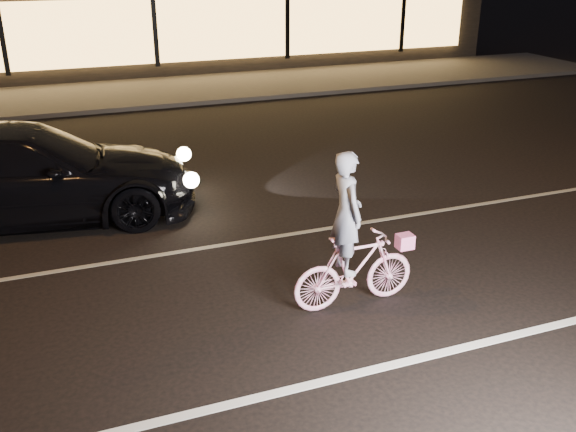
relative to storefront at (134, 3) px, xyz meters
name	(u,v)px	position (x,y,z in m)	size (l,w,h in m)	color
ground	(370,291)	(0.00, -18.97, -2.15)	(90.00, 90.00, 0.00)	black
lane_stripe_near	(434,355)	(0.00, -20.47, -2.14)	(60.00, 0.12, 0.01)	silver
lane_stripe_far	(310,231)	(0.00, -16.97, -2.14)	(60.00, 0.10, 0.01)	gray
sidewalk	(170,91)	(0.00, -5.97, -2.09)	(30.00, 4.00, 0.12)	#383533
storefront	(134,3)	(0.00, 0.00, 0.00)	(25.40, 8.42, 4.20)	black
cyclist	(352,253)	(-0.38, -19.18, -1.44)	(1.58, 0.54, 1.98)	#F2458A
sedan	(26,174)	(-4.01, -14.89, -1.38)	(5.52, 2.83, 1.53)	black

